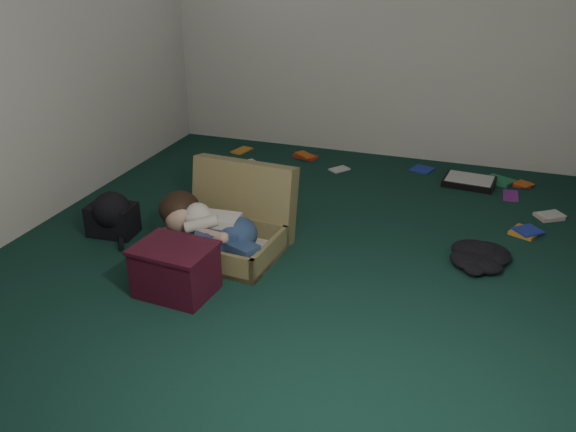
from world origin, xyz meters
The scene contains 11 objects.
floor centered at (0.00, 0.00, 0.00)m, with size 4.50×4.50×0.00m, color #12362C.
wall_back centered at (0.00, 2.25, 1.30)m, with size 4.50×4.50×0.00m, color silver.
wall_front centered at (0.00, -2.25, 1.30)m, with size 4.50×4.50×0.00m, color silver.
wall_left centered at (-2.00, 0.00, 1.30)m, with size 4.50×4.50×0.00m, color silver.
suitcase centered at (-0.46, -0.04, 0.17)m, with size 0.83×0.81×0.57m.
person centered at (-0.53, -0.23, 0.22)m, with size 0.84×0.45×0.36m.
maroon_bin centered at (-0.53, -0.73, 0.16)m, with size 0.49×0.40×0.32m.
backpack centered at (-1.37, -0.16, 0.13)m, with size 0.42×0.34×0.25m, color black, non-canonical shape.
clothing_pile centered at (1.16, 0.24, 0.06)m, with size 0.39×0.32×0.12m, color black, non-canonical shape.
paper_tray centered at (1.06, 1.72, 0.03)m, with size 0.46×0.37×0.06m.
book_scatter centered at (0.56, 1.64, 0.01)m, with size 3.10×1.34×0.02m.
Camera 1 is at (1.19, -3.56, 2.03)m, focal length 38.00 mm.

